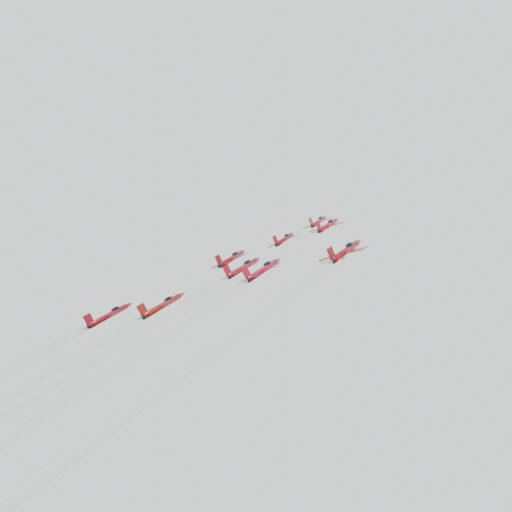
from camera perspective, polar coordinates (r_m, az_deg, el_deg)
The scene contains 7 objects.
jet_lead at distance 142.56m, azimuth 6.29°, elevation 3.47°, with size 8.78×10.68×8.48m.
jet_row2_left at distance 135.72m, azimuth -2.44°, elevation -0.22°, with size 10.46×12.74×10.10m.
jet_row2_center at distance 132.81m, azimuth 2.87°, elevation 1.72°, with size 8.89×10.82×8.59m.
jet_row2_right at distance 127.67m, azimuth 7.21°, elevation 3.09°, with size 8.76×10.66×8.46m.
jet_center at distance 79.11m, azimuth -17.89°, elevation -11.41°, with size 9.44×81.61×64.51m.
jet_rear_right at distance 66.52m, azimuth -17.94°, elevation -13.63°, with size 9.38×81.15×64.14m.
jet_rear_farright at distance 53.58m, azimuth -5.94°, elevation -12.03°, with size 8.43×72.90×57.63m.
Camera 1 is at (63.94, -85.59, 106.45)m, focal length 40.00 mm.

